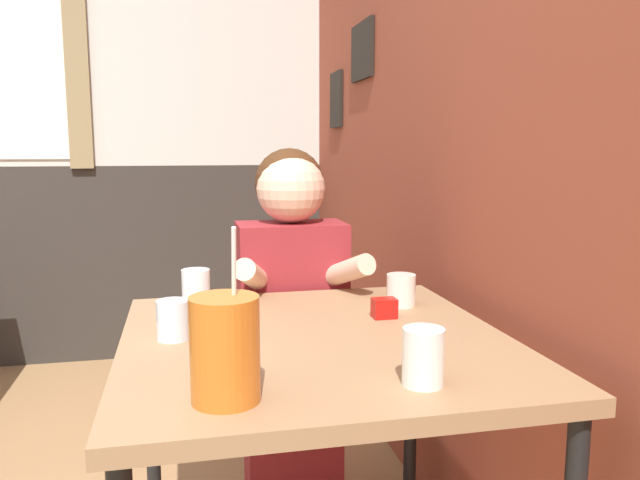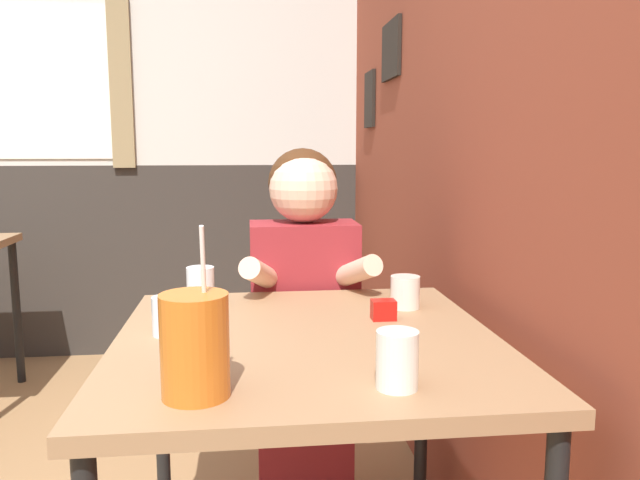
{
  "view_description": "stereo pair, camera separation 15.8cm",
  "coord_description": "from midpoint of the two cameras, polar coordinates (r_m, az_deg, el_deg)",
  "views": [
    {
      "loc": [
        0.61,
        -0.92,
        1.2
      ],
      "look_at": [
        0.95,
        0.61,
        0.97
      ],
      "focal_mm": 35.0,
      "sensor_mm": 36.0,
      "label": 1
    },
    {
      "loc": [
        0.77,
        -0.94,
        1.2
      ],
      "look_at": [
        0.95,
        0.61,
        0.97
      ],
      "focal_mm": 35.0,
      "sensor_mm": 36.0,
      "label": 2
    }
  ],
  "objects": [
    {
      "name": "back_wall",
      "position": [
        3.72,
        -23.66,
        10.17
      ],
      "size": [
        5.8,
        0.09,
        2.7
      ],
      "color": "silver",
      "rests_on": "ground_plane"
    },
    {
      "name": "cocktail_pitcher",
      "position": [
        1.09,
        -12.87,
        -9.75
      ],
      "size": [
        0.12,
        0.12,
        0.3
      ],
      "color": "#C6661E",
      "rests_on": "main_table"
    },
    {
      "name": "condiment_ketchup",
      "position": [
        1.59,
        3.06,
        -6.28
      ],
      "size": [
        0.06,
        0.04,
        0.05
      ],
      "color": "#B7140F",
      "rests_on": "main_table"
    },
    {
      "name": "condiment_mustard",
      "position": [
        1.57,
        -14.12,
        -6.67
      ],
      "size": [
        0.06,
        0.04,
        0.05
      ],
      "color": "yellow",
      "rests_on": "main_table"
    },
    {
      "name": "glass_near_pitcher",
      "position": [
        1.69,
        -13.92,
        -4.51
      ],
      "size": [
        0.07,
        0.07,
        0.11
      ],
      "color": "silver",
      "rests_on": "main_table"
    },
    {
      "name": "glass_by_brick",
      "position": [
        1.47,
        -16.35,
        -7.06
      ],
      "size": [
        0.07,
        0.07,
        0.09
      ],
      "color": "silver",
      "rests_on": "main_table"
    },
    {
      "name": "glass_center",
      "position": [
        1.15,
        5.51,
        -10.64
      ],
      "size": [
        0.08,
        0.08,
        0.11
      ],
      "color": "silver",
      "rests_on": "main_table"
    },
    {
      "name": "main_table",
      "position": [
        1.46,
        -3.55,
        -11.59
      ],
      "size": [
        0.87,
        0.91,
        0.77
      ],
      "color": "#93704C",
      "rests_on": "ground_plane"
    },
    {
      "name": "brick_wall_right",
      "position": [
        2.4,
        5.73,
        12.02
      ],
      "size": [
        0.08,
        4.69,
        2.7
      ],
      "color": "brown",
      "rests_on": "ground_plane"
    },
    {
      "name": "glass_far_side",
      "position": [
        1.7,
        4.79,
        -4.62
      ],
      "size": [
        0.08,
        0.08,
        0.09
      ],
      "color": "silver",
      "rests_on": "main_table"
    },
    {
      "name": "person_seated",
      "position": [
        2.03,
        -4.85,
        -7.4
      ],
      "size": [
        0.42,
        0.41,
        1.2
      ],
      "color": "maroon",
      "rests_on": "ground_plane"
    }
  ]
}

